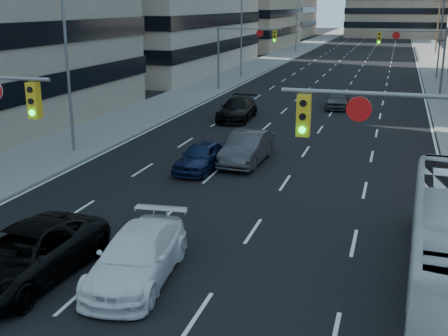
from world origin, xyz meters
TOP-DOWN VIEW (x-y plane):
  - road_surface at (0.00, 130.00)m, footprint 18.00×300.00m
  - sidewalk_left at (-11.50, 130.00)m, footprint 5.00×300.00m
  - sidewalk_right at (11.50, 130.00)m, footprint 5.00×300.00m
  - office_left_far at (-24.00, 100.00)m, footprint 20.00×30.00m
  - signal_near_right at (7.45, 8.00)m, footprint 6.59×0.33m
  - signal_far_left at (-7.68, 45.00)m, footprint 6.09×0.33m
  - signal_far_right at (7.68, 45.00)m, footprint 6.09×0.33m
  - utility_pole_distant at (12.20, 96.00)m, footprint 2.20×0.28m
  - streetlight_left_near at (-10.34, 20.00)m, footprint 2.03×0.22m
  - streetlight_left_mid at (-10.34, 55.00)m, footprint 2.03×0.22m
  - streetlight_left_far at (-10.34, 90.00)m, footprint 2.03×0.22m
  - streetlight_right_far at (10.34, 60.00)m, footprint 2.03×0.22m
  - black_pickup at (-3.77, 6.44)m, footprint 2.99×5.93m
  - white_van at (-0.60, 7.43)m, footprint 2.61×5.33m
  - sedan_blue at (-2.58, 18.87)m, footprint 2.01×4.28m
  - sedan_grey_center at (-0.76, 20.82)m, footprint 1.90×4.97m
  - sedan_black_far at (-4.36, 31.65)m, footprint 2.34×5.36m
  - sedan_grey_right at (2.00, 38.47)m, footprint 1.92×4.42m

SIDE VIEW (x-z plane):
  - road_surface at x=0.00m, z-range 0.00..0.02m
  - sidewalk_left at x=-11.50m, z-range 0.00..0.15m
  - sidewalk_right at x=11.50m, z-range 0.00..0.15m
  - sedan_blue at x=-2.58m, z-range 0.00..1.42m
  - sedan_grey_right at x=2.00m, z-range 0.00..1.49m
  - white_van at x=-0.60m, z-range 0.00..1.49m
  - sedan_black_far at x=-4.36m, z-range 0.00..1.53m
  - black_pickup at x=-3.77m, z-range 0.00..1.61m
  - sedan_grey_center at x=-0.76m, z-range 0.00..1.62m
  - signal_far_left at x=-7.68m, z-range 1.30..7.30m
  - signal_far_right at x=7.68m, z-range 1.30..7.30m
  - signal_near_right at x=7.45m, z-range 1.33..7.33m
  - streetlight_left_near at x=-10.34m, z-range 0.55..9.55m
  - streetlight_left_mid at x=-10.34m, z-range 0.55..9.55m
  - streetlight_left_far at x=-10.34m, z-range 0.55..9.55m
  - streetlight_right_far at x=10.34m, z-range 0.55..9.55m
  - utility_pole_distant at x=12.20m, z-range 0.28..11.28m
  - office_left_far at x=-24.00m, z-range 0.00..16.00m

